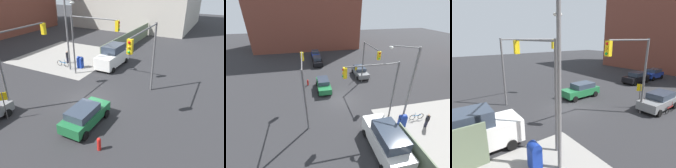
{
  "view_description": "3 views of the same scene",
  "coord_description": "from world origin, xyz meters",
  "views": [
    {
      "loc": [
        -14.14,
        -9.85,
        9.92
      ],
      "look_at": [
        1.56,
        -1.73,
        1.29
      ],
      "focal_mm": 35.0,
      "sensor_mm": 36.0,
      "label": 1
    },
    {
      "loc": [
        16.35,
        -3.97,
        11.21
      ],
      "look_at": [
        -0.77,
        -0.27,
        1.95
      ],
      "focal_mm": 24.0,
      "sensor_mm": 36.0,
      "label": 2
    },
    {
      "loc": [
        9.56,
        12.08,
        6.53
      ],
      "look_at": [
        -0.45,
        -1.49,
        2.05
      ],
      "focal_mm": 28.0,
      "sensor_mm": 36.0,
      "label": 3
    }
  ],
  "objects": [
    {
      "name": "ground_plane",
      "position": [
        0.0,
        0.0,
        0.0
      ],
      "size": [
        120.0,
        120.0,
        0.0
      ],
      "primitive_type": "plane",
      "color": "#28282B"
    },
    {
      "name": "sidewalk_corner",
      "position": [
        9.0,
        9.0,
        0.01
      ],
      "size": [
        12.0,
        12.0,
        0.01
      ],
      "primitive_type": "cube",
      "color": "gray",
      "rests_on": "ground"
    },
    {
      "name": "construction_fence",
      "position": [
        16.88,
        3.2,
        1.2
      ],
      "size": [
        17.76,
        0.12,
        2.4
      ],
      "primitive_type": "cube",
      "color": "#607056",
      "rests_on": "ground"
    },
    {
      "name": "traffic_signal_nw_corner",
      "position": [
        -2.52,
        4.5,
        4.62
      ],
      "size": [
        5.23,
        0.36,
        6.5
      ],
      "color": "#59595B",
      "rests_on": "ground"
    },
    {
      "name": "traffic_signal_se_corner",
      "position": [
        2.16,
        -4.5,
        4.67
      ],
      "size": [
        6.08,
        0.36,
        6.5
      ],
      "color": "#59595B",
      "rests_on": "ground"
    },
    {
      "name": "traffic_signal_ne_corner",
      "position": [
        4.5,
        2.34,
        4.64
      ],
      "size": [
        0.36,
        5.64,
        6.5
      ],
      "color": "#59595B",
      "rests_on": "ground"
    },
    {
      "name": "street_lamp_corner",
      "position": [
        5.0,
        5.49,
        4.7
      ],
      "size": [
        1.7,
        2.28,
        8.0
      ],
      "color": "slate",
      "rests_on": "ground"
    },
    {
      "name": "warning_sign_two_way",
      "position": [
        -5.4,
        3.78,
        1.64
      ],
      "size": [
        0.48,
        0.48,
        2.4
      ],
      "color": "#4C4C4C",
      "rests_on": "ground"
    },
    {
      "name": "mailbox_blue",
      "position": [
        6.2,
        5.0,
        0.76
      ],
      "size": [
        0.56,
        0.64,
        1.43
      ],
      "color": "navy",
      "rests_on": "ground"
    },
    {
      "name": "fire_hydrant",
      "position": [
        -5.0,
        -4.2,
        0.49
      ],
      "size": [
        0.26,
        0.26,
        0.94
      ],
      "color": "red",
      "rests_on": "ground"
    },
    {
      "name": "sedan_green",
      "position": [
        -3.18,
        -1.96,
        0.84
      ],
      "size": [
        4.39,
        2.02,
        1.62
      ],
      "color": "#1E6638",
      "rests_on": "ground"
    },
    {
      "name": "van_white_delivery",
      "position": [
        8.56,
        1.8,
        1.28
      ],
      "size": [
        5.4,
        2.32,
        2.62
      ],
      "color": "white",
      "rests_on": "ground"
    },
    {
      "name": "pedestrian_crossing",
      "position": [
        6.8,
        7.4,
        0.82
      ],
      "size": [
        0.36,
        0.36,
        1.59
      ],
      "rotation": [
        0.0,
        0.0,
        1.44
      ],
      "color": "black",
      "rests_on": "ground"
    },
    {
      "name": "bicycle_leaning_on_fence",
      "position": [
        5.6,
        7.2,
        0.35
      ],
      "size": [
        0.05,
        1.75,
        0.97
      ],
      "color": "black",
      "rests_on": "ground"
    }
  ]
}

